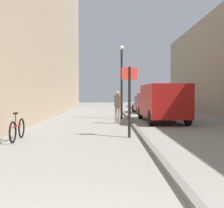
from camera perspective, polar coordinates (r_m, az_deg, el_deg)
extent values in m
plane|color=gray|center=(13.93, -2.08, -4.48)|extent=(80.00, 80.00, 0.00)
cube|color=#615F5B|center=(13.97, 4.42, -4.22)|extent=(0.16, 40.00, 0.12)
cylinder|color=gray|center=(14.31, 0.83, -2.62)|extent=(0.12, 0.12, 0.84)
cylinder|color=gray|center=(14.27, 1.53, -2.64)|extent=(0.12, 0.12, 0.84)
cube|color=brown|center=(14.25, 1.18, 0.47)|extent=(0.27, 0.25, 0.71)
cylinder|color=brown|center=(14.28, 0.68, 0.69)|extent=(0.10, 0.10, 0.60)
cylinder|color=brown|center=(14.22, 1.68, 0.68)|extent=(0.10, 0.10, 0.60)
sphere|color=#9E755B|center=(14.25, 1.18, 2.37)|extent=(0.23, 0.23, 0.23)
cube|color=maroon|center=(14.87, 11.20, 0.67)|extent=(2.22, 3.86, 1.79)
cube|color=maroon|center=(17.45, 9.16, 0.14)|extent=(2.14, 1.54, 1.34)
cube|color=black|center=(17.95, 8.84, 1.14)|extent=(1.76, 0.10, 0.59)
cylinder|color=black|center=(17.17, 6.15, -1.92)|extent=(0.25, 0.81, 0.80)
cylinder|color=black|center=(17.55, 12.28, -1.87)|extent=(0.25, 0.81, 0.80)
cylinder|color=black|center=(13.55, 8.47, -2.98)|extent=(0.25, 0.81, 0.80)
cylinder|color=black|center=(14.03, 16.10, -2.87)|extent=(0.25, 0.81, 0.80)
cube|color=maroon|center=(23.49, 7.10, -0.63)|extent=(1.94, 4.26, 0.55)
cube|color=black|center=(23.47, 7.11, 0.87)|extent=(1.60, 2.57, 0.68)
cylinder|color=black|center=(24.79, 4.68, -0.89)|extent=(0.22, 0.65, 0.64)
cylinder|color=black|center=(25.05, 8.41, -0.88)|extent=(0.22, 0.65, 0.64)
cylinder|color=black|center=(21.97, 5.61, -1.27)|extent=(0.22, 0.65, 0.64)
cylinder|color=black|center=(22.26, 9.80, -1.25)|extent=(0.22, 0.65, 0.64)
cylinder|color=black|center=(9.67, 3.80, 0.37)|extent=(0.10, 0.10, 2.60)
cube|color=red|center=(9.69, 3.81, 6.59)|extent=(0.59, 0.19, 0.44)
cylinder|color=black|center=(17.19, 2.09, 4.26)|extent=(0.14, 0.14, 4.50)
sphere|color=beige|center=(17.44, 2.10, 12.07)|extent=(0.28, 0.28, 0.28)
torus|color=black|center=(10.20, -19.02, -4.94)|extent=(0.11, 0.72, 0.72)
torus|color=black|center=(9.20, -20.70, -5.72)|extent=(0.11, 0.72, 0.72)
cylinder|color=maroon|center=(9.68, -19.83, -4.43)|extent=(0.11, 0.95, 0.05)
cylinder|color=maroon|center=(9.48, -20.15, -3.23)|extent=(0.04, 0.04, 0.40)
cube|color=black|center=(9.46, -20.17, -1.91)|extent=(0.12, 0.25, 0.06)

